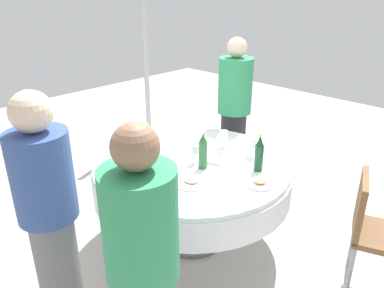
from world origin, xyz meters
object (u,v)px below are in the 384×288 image
Objects in this scene: wine_glass_far at (222,140)px; bottle_dark_green_near at (259,154)px; plate_far at (259,183)px; wine_glass_right at (145,128)px; plate_front at (211,137)px; plate_inner at (163,162)px; wine_glass_mid at (252,143)px; person_south at (143,273)px; chair_rear at (373,225)px; dining_table at (192,178)px; bottle_clear_west at (129,160)px; wine_glass_east at (194,150)px; bottle_amber_mid at (148,184)px; plate_outer at (191,182)px; wine_glass_rear at (224,136)px; person_near at (49,216)px; person_west at (234,113)px; bottle_green_south at (203,151)px.

bottle_dark_green_near is at bearing -7.64° from wine_glass_far.
bottle_dark_green_near reaches higher than plate_far.
wine_glass_right is 1.25m from plate_far.
plate_front and plate_inner have the same top height.
wine_glass_mid is at bearing 54.03° from plate_inner.
wine_glass_mid is at bearing -106.71° from person_south.
wine_glass_far is 1.29m from chair_rear.
bottle_clear_west is at bearing -108.84° from dining_table.
bottle_dark_green_near is 1.99× the size of wine_glass_east.
bottle_amber_mid is at bearing -72.34° from dining_table.
plate_outer is at bearing -71.31° from wine_glass_far.
wine_glass_right is at bearing -159.57° from wine_glass_far.
person_south is (1.00, -1.60, 0.07)m from plate_front.
person_near reaches higher than wine_glass_rear.
wine_glass_rear and wine_glass_east have the same top height.
wine_glass_far is 0.79m from person_west.
bottle_clear_west is 0.91m from wine_glass_rear.
bottle_green_south is 0.19× the size of person_near.
plate_far is (1.24, 0.02, -0.09)m from wine_glass_right.
wine_glass_mid is 0.69m from plate_outer.
dining_table is at bearing -150.85° from bottle_dark_green_near.
wine_glass_east is 1.21m from person_near.
chair_rear is at bearing -142.08° from person_south.
wine_glass_east is 1.39m from chair_rear.
person_near is at bearing -75.78° from bottle_clear_west.
wine_glass_far is 0.34m from plate_front.
wine_glass_far reaches higher than plate_far.
dining_table is at bearing -64.51° from plate_front.
bottle_clear_west is at bearing -109.61° from wine_glass_east.
plate_outer is at bearing -92.84° from person_south.
bottle_green_south is (0.29, 0.47, 0.01)m from bottle_clear_west.
dining_table is 10.73× the size of wine_glass_rear.
plate_outer is at bearing -114.03° from bottle_dark_green_near.
bottle_clear_west is 1.77m from chair_rear.
bottle_green_south reaches higher than plate_inner.
wine_glass_mid is 0.49m from wine_glass_east.
wine_glass_far is (0.06, -0.11, 0.01)m from wine_glass_rear.
plate_far is 0.24× the size of chair_rear.
plate_front is at bearing 111.26° from bottle_amber_mid.
person_near is at bearing -91.05° from wine_glass_far.
person_west is 2.39m from person_south.
plate_outer is 0.98m from person_near.
person_near is at bearing -89.83° from wine_glass_east.
bottle_amber_mid is 0.80m from plate_far.
chair_rear is (0.68, 0.41, -0.23)m from plate_far.
person_near is at bearing -98.82° from wine_glass_mid.
plate_inner is at bearing -152.33° from bottle_green_south.
wine_glass_far is 0.60m from plate_outer.
chair_rear is at bearing 8.12° from wine_glass_far.
chair_rear reaches higher than plate_outer.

